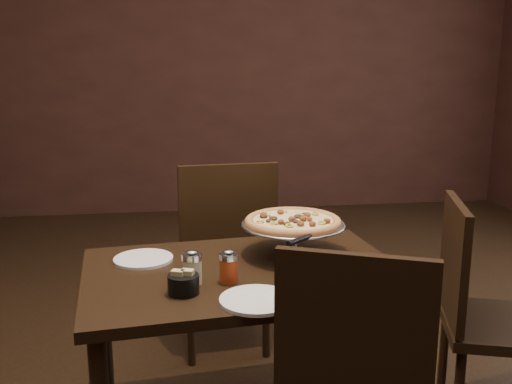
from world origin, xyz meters
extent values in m
cube|color=black|center=(0.00, 3.51, 1.40)|extent=(6.00, 0.02, 2.80)
cube|color=black|center=(0.05, 0.02, 0.66)|extent=(1.15, 0.83, 0.04)
cylinder|color=black|center=(-0.47, 0.27, 0.32)|extent=(0.05, 0.05, 0.64)
cylinder|color=black|center=(0.50, 0.37, 0.32)|extent=(0.05, 0.05, 0.64)
cylinder|color=silver|center=(0.24, 0.13, 0.68)|extent=(0.13, 0.13, 0.01)
cylinder|color=silver|center=(0.24, 0.13, 0.74)|extent=(0.03, 0.03, 0.10)
cylinder|color=silver|center=(0.24, 0.13, 0.79)|extent=(0.09, 0.09, 0.01)
cylinder|color=gray|center=(0.24, 0.13, 0.79)|extent=(0.37, 0.37, 0.01)
torus|color=gray|center=(0.24, 0.13, 0.80)|extent=(0.38, 0.38, 0.01)
cylinder|color=#9A5E2E|center=(0.24, 0.13, 0.80)|extent=(0.34, 0.34, 0.01)
torus|color=#9A5E2E|center=(0.24, 0.13, 0.81)|extent=(0.35, 0.35, 0.03)
cylinder|color=tan|center=(0.24, 0.13, 0.81)|extent=(0.29, 0.29, 0.01)
cylinder|color=beige|center=(-0.13, -0.09, 0.72)|extent=(0.06, 0.06, 0.08)
cylinder|color=silver|center=(-0.13, -0.09, 0.77)|extent=(0.06, 0.06, 0.02)
ellipsoid|color=silver|center=(-0.13, -0.09, 0.78)|extent=(0.03, 0.03, 0.01)
cylinder|color=maroon|center=(-0.02, -0.10, 0.72)|extent=(0.06, 0.06, 0.08)
cylinder|color=silver|center=(-0.02, -0.10, 0.76)|extent=(0.06, 0.06, 0.02)
ellipsoid|color=silver|center=(-0.02, -0.10, 0.78)|extent=(0.03, 0.03, 0.01)
cylinder|color=black|center=(-0.16, -0.17, 0.71)|extent=(0.10, 0.10, 0.06)
cube|color=tan|center=(-0.18, -0.17, 0.72)|extent=(0.04, 0.04, 0.06)
cube|color=tan|center=(-0.15, -0.17, 0.72)|extent=(0.04, 0.04, 0.06)
cube|color=silver|center=(0.36, -0.23, 0.68)|extent=(0.16, 0.16, 0.01)
cylinder|color=white|center=(-0.30, 0.16, 0.68)|extent=(0.21, 0.21, 0.01)
cylinder|color=white|center=(0.05, -0.27, 0.68)|extent=(0.22, 0.22, 0.01)
cone|color=silver|center=(0.22, -0.08, 0.80)|extent=(0.16, 0.16, 0.00)
cylinder|color=black|center=(0.22, -0.08, 0.80)|extent=(0.10, 0.10, 0.02)
cube|color=black|center=(0.03, 0.80, 0.45)|extent=(0.48, 0.48, 0.04)
cube|color=black|center=(0.05, 0.60, 0.71)|extent=(0.44, 0.07, 0.46)
cylinder|color=black|center=(0.20, 0.99, 0.22)|extent=(0.04, 0.04, 0.43)
cylinder|color=black|center=(-0.16, 0.96, 0.22)|extent=(0.04, 0.04, 0.43)
cylinder|color=black|center=(0.23, 0.63, 0.22)|extent=(0.04, 0.04, 0.43)
cylinder|color=black|center=(-0.13, 0.60, 0.22)|extent=(0.04, 0.04, 0.43)
cube|color=black|center=(0.27, -0.51, 0.68)|extent=(0.40, 0.19, 0.44)
cube|color=black|center=(1.00, -0.03, 0.42)|extent=(0.52, 0.52, 0.04)
cube|color=black|center=(0.82, 0.02, 0.67)|extent=(0.15, 0.40, 0.43)
cylinder|color=black|center=(0.89, 0.18, 0.20)|extent=(0.04, 0.04, 0.40)
camera|label=1|loc=(-0.18, -1.83, 1.36)|focal=40.00mm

